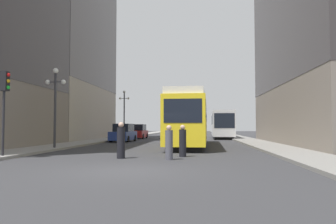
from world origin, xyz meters
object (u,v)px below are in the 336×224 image
object	(u,v)px
streetcar	(190,119)
parked_car_left_mid	(138,132)
transit_bus	(222,123)
pedestrian_on_sidewalk	(183,142)
parked_car_left_near	(123,133)
traffic_light_near_left	(4,90)
pedestrian_crossing_far	(169,144)
lamp_post_left_near	(55,95)
lamp_post_left_far	(124,107)
pedestrian_crossing_near	(121,142)

from	to	relation	value
streetcar	parked_car_left_mid	xyz separation A→B (m)	(-6.92, 14.95, -1.26)
streetcar	transit_bus	xyz separation A→B (m)	(3.83, 17.50, -0.15)
parked_car_left_mid	pedestrian_on_sidewalk	bearing A→B (deg)	-72.67
parked_car_left_near	traffic_light_near_left	distance (m)	18.11
streetcar	pedestrian_crossing_far	xyz separation A→B (m)	(-0.72, -10.97, -1.36)
pedestrian_crossing_far	parked_car_left_near	bearing A→B (deg)	-71.96
pedestrian_on_sidewalk	lamp_post_left_near	size ratio (longest dim) A/B	0.31
streetcar	parked_car_left_near	xyz separation A→B (m)	(-6.92, 6.62, -1.26)
traffic_light_near_left	lamp_post_left_near	size ratio (longest dim) A/B	0.76
lamp_post_left_near	pedestrian_crossing_far	bearing A→B (deg)	-35.43
lamp_post_left_far	streetcar	bearing A→B (deg)	-59.84
streetcar	lamp_post_left_far	world-z (taller)	lamp_post_left_far
streetcar	lamp_post_left_near	xyz separation A→B (m)	(-8.82, -5.20, 1.54)
pedestrian_crossing_near	parked_car_left_near	bearing A→B (deg)	55.82
parked_car_left_near	pedestrian_crossing_far	world-z (taller)	parked_car_left_near
transit_bus	streetcar	bearing A→B (deg)	-100.65
parked_car_left_near	streetcar	bearing A→B (deg)	-41.34
transit_bus	pedestrian_on_sidewalk	size ratio (longest dim) A/B	7.87
pedestrian_on_sidewalk	lamp_post_left_far	xyz separation A→B (m)	(-8.67, 24.58, 3.33)
pedestrian_on_sidewalk	parked_car_left_mid	bearing A→B (deg)	88.90
pedestrian_crossing_far	traffic_light_near_left	bearing A→B (deg)	0.66
streetcar	traffic_light_near_left	size ratio (longest dim) A/B	3.70
pedestrian_crossing_far	lamp_post_left_near	size ratio (longest dim) A/B	0.30
transit_bus	lamp_post_left_far	world-z (taller)	lamp_post_left_far
streetcar	parked_car_left_mid	size ratio (longest dim) A/B	3.48
pedestrian_crossing_near	pedestrian_crossing_far	bearing A→B (deg)	-56.84
transit_bus	pedestrian_crossing_near	distance (m)	28.92
lamp_post_left_far	traffic_light_near_left	bearing A→B (deg)	-89.53
transit_bus	pedestrian_crossing_far	bearing A→B (deg)	-97.38
transit_bus	parked_car_left_mid	bearing A→B (deg)	-164.95
pedestrian_crossing_near	traffic_light_near_left	xyz separation A→B (m)	(-5.53, -0.70, 2.45)
transit_bus	pedestrian_on_sidewalk	xyz separation A→B (m)	(-3.99, -26.89, -1.19)
streetcar	lamp_post_left_far	distance (m)	17.67
pedestrian_crossing_far	parked_car_left_mid	bearing A→B (deg)	-77.93
parked_car_left_near	lamp_post_left_far	world-z (taller)	lamp_post_left_far
pedestrian_on_sidewalk	lamp_post_left_far	bearing A→B (deg)	92.80
parked_car_left_mid	lamp_post_left_near	bearing A→B (deg)	-93.59
parked_car_left_mid	streetcar	bearing A→B (deg)	-63.35
pedestrian_crossing_near	traffic_light_near_left	world-z (taller)	traffic_light_near_left
parked_car_left_mid	lamp_post_left_near	size ratio (longest dim) A/B	0.81
traffic_light_near_left	lamp_post_left_far	world-z (taller)	lamp_post_left_far
pedestrian_crossing_far	lamp_post_left_far	size ratio (longest dim) A/B	0.26
pedestrian_crossing_far	lamp_post_left_near	xyz separation A→B (m)	(-8.11, 5.77, 2.89)
pedestrian_crossing_near	lamp_post_left_far	xyz separation A→B (m)	(-5.75, 25.74, 3.27)
transit_bus	lamp_post_left_near	xyz separation A→B (m)	(-12.66, -22.71, 1.69)
streetcar	lamp_post_left_near	distance (m)	10.36
parked_car_left_near	lamp_post_left_far	distance (m)	9.36
transit_bus	parked_car_left_near	distance (m)	15.34
traffic_light_near_left	streetcar	bearing A→B (deg)	52.60
traffic_light_near_left	parked_car_left_near	bearing A→B (deg)	84.62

